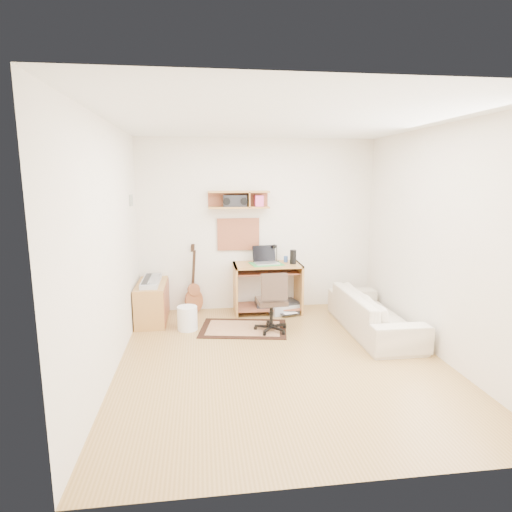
{
  "coord_description": "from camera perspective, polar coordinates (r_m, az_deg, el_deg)",
  "views": [
    {
      "loc": [
        -0.87,
        -4.42,
        2.03
      ],
      "look_at": [
        -0.15,
        1.05,
        1.0
      ],
      "focal_mm": 29.81,
      "sensor_mm": 36.0,
      "label": 1
    }
  ],
  "objects": [
    {
      "name": "cabinet",
      "position": [
        6.27,
        -13.76,
        -6.01
      ],
      "size": [
        0.4,
        0.9,
        0.55
      ],
      "primitive_type": "cube",
      "color": "#B78140",
      "rests_on": "floor"
    },
    {
      "name": "left_wall",
      "position": [
        4.58,
        -19.18,
        0.81
      ],
      "size": [
        0.01,
        4.0,
        2.6
      ],
      "primitive_type": "cube",
      "color": "white",
      "rests_on": "ground"
    },
    {
      "name": "task_chair",
      "position": [
        5.64,
        2.08,
        -6.05
      ],
      "size": [
        0.45,
        0.45,
        0.84
      ],
      "primitive_type": null,
      "rotation": [
        0.0,
        0.0,
        0.04
      ],
      "color": "#372920",
      "rests_on": "floor"
    },
    {
      "name": "desk_lamp",
      "position": [
        6.49,
        2.79,
        0.42
      ],
      "size": [
        0.09,
        0.09,
        0.27
      ],
      "primitive_type": null,
      "color": "black",
      "rests_on": "desk"
    },
    {
      "name": "rug",
      "position": [
        5.85,
        -1.68,
        -9.67
      ],
      "size": [
        1.27,
        0.95,
        0.02
      ],
      "primitive_type": "cube",
      "rotation": [
        0.0,
        0.0,
        -0.18
      ],
      "color": "#D0B98B",
      "rests_on": "floor"
    },
    {
      "name": "back_wall",
      "position": [
        6.53,
        0.22,
        4.15
      ],
      "size": [
        3.6,
        0.01,
        2.6
      ],
      "primitive_type": "cube",
      "color": "white",
      "rests_on": "ground"
    },
    {
      "name": "waste_basket",
      "position": [
        5.84,
        -9.19,
        -8.23
      ],
      "size": [
        0.34,
        0.34,
        0.32
      ],
      "primitive_type": "cylinder",
      "rotation": [
        0.0,
        0.0,
        0.34
      ],
      "color": "white",
      "rests_on": "floor"
    },
    {
      "name": "right_wall",
      "position": [
        5.22,
        23.43,
        1.66
      ],
      "size": [
        0.01,
        4.0,
        2.6
      ],
      "primitive_type": "cube",
      "color": "white",
      "rests_on": "ground"
    },
    {
      "name": "laptop",
      "position": [
        6.31,
        1.39,
        0.1
      ],
      "size": [
        0.4,
        0.4,
        0.27
      ],
      "primitive_type": null,
      "rotation": [
        0.0,
        0.0,
        0.16
      ],
      "color": "silver",
      "rests_on": "desk"
    },
    {
      "name": "ceiling",
      "position": [
        4.55,
        3.78,
        17.82
      ],
      "size": [
        3.6,
        4.0,
        0.01
      ],
      "primitive_type": "cube",
      "color": "white",
      "rests_on": "ground"
    },
    {
      "name": "floor",
      "position": [
        4.95,
        3.4,
        -13.74
      ],
      "size": [
        3.6,
        4.0,
        0.01
      ],
      "primitive_type": "cube",
      "color": "#AC8348",
      "rests_on": "ground"
    },
    {
      "name": "cork_board",
      "position": [
        6.49,
        -2.39,
        2.94
      ],
      "size": [
        0.64,
        0.03,
        0.49
      ],
      "primitive_type": "cube",
      "color": "tan",
      "rests_on": "back_wall"
    },
    {
      "name": "wall_shelf",
      "position": [
        6.33,
        -2.34,
        7.57
      ],
      "size": [
        0.9,
        0.25,
        0.26
      ],
      "primitive_type": "cube",
      "color": "#B78140",
      "rests_on": "back_wall"
    },
    {
      "name": "boombox",
      "position": [
        6.32,
        -2.85,
        7.38
      ],
      "size": [
        0.34,
        0.16,
        0.18
      ],
      "primitive_type": "cube",
      "color": "black",
      "rests_on": "wall_shelf"
    },
    {
      "name": "desk",
      "position": [
        6.44,
        1.53,
        -4.32
      ],
      "size": [
        1.0,
        0.55,
        0.75
      ],
      "primitive_type": null,
      "color": "#B78140",
      "rests_on": "floor"
    },
    {
      "name": "speaker",
      "position": [
        6.36,
        4.99,
        -0.12
      ],
      "size": [
        0.09,
        0.09,
        0.21
      ],
      "primitive_type": "cylinder",
      "color": "black",
      "rests_on": "desk"
    },
    {
      "name": "pencil_cup",
      "position": [
        6.5,
        4.02,
        -0.41
      ],
      "size": [
        0.06,
        0.06,
        0.09
      ],
      "primitive_type": "cylinder",
      "color": "#3557A0",
      "rests_on": "desk"
    },
    {
      "name": "printer",
      "position": [
        6.51,
        3.71,
        -6.85
      ],
      "size": [
        0.52,
        0.45,
        0.17
      ],
      "primitive_type": "cube",
      "rotation": [
        0.0,
        0.0,
        0.26
      ],
      "color": "#A5A8AA",
      "rests_on": "floor"
    },
    {
      "name": "sofa",
      "position": [
        5.86,
        15.55,
        -6.49
      ],
      "size": [
        0.52,
        1.79,
        0.7
      ],
      "primitive_type": "imported",
      "rotation": [
        0.0,
        0.0,
        1.57
      ],
      "color": "beige",
      "rests_on": "floor"
    },
    {
      "name": "guitar",
      "position": [
        6.46,
        -8.39,
        -3.03
      ],
      "size": [
        0.33,
        0.27,
        1.05
      ],
      "primitive_type": null,
      "rotation": [
        0.0,
        0.0,
        0.42
      ],
      "color": "#9A542F",
      "rests_on": "floor"
    },
    {
      "name": "music_keyboard",
      "position": [
        6.19,
        -13.89,
        -3.27
      ],
      "size": [
        0.23,
        0.75,
        0.07
      ],
      "primitive_type": "cube",
      "color": "#B2B5BA",
      "rests_on": "cabinet"
    },
    {
      "name": "wall_photo",
      "position": [
        6.0,
        -16.41,
        7.18
      ],
      "size": [
        0.02,
        0.2,
        0.15
      ],
      "primitive_type": "cube",
      "color": "#4C8CBF",
      "rests_on": "left_wall"
    }
  ]
}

